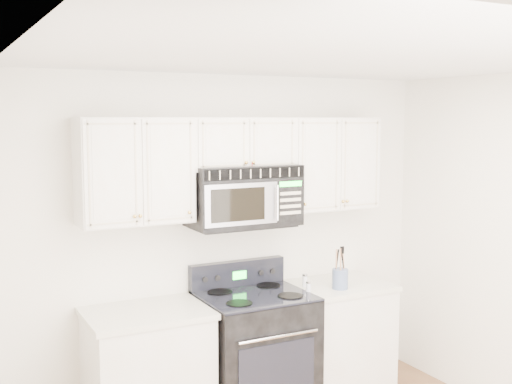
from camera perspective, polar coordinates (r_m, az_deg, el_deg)
room at (r=3.66m, az=9.54°, el=-8.80°), size 3.51×3.51×2.61m
base_cabinet_left at (r=4.82m, az=-9.62°, el=-15.96°), size 0.86×0.65×0.92m
base_cabinet_right at (r=5.48m, az=6.96°, el=-13.09°), size 0.86×0.65×0.92m
range at (r=5.07m, az=-0.14°, el=-13.99°), size 0.81×0.73×1.13m
upper_cabinets at (r=4.90m, az=-1.54°, el=2.70°), size 2.44×0.37×0.75m
microwave at (r=4.88m, az=-1.14°, el=-0.29°), size 0.84×0.47×0.46m
utensil_crock at (r=5.16m, az=7.48°, el=-7.58°), size 0.13×0.13×0.34m
shaker_salt at (r=5.01m, az=4.68°, el=-8.43°), size 0.04×0.04×0.10m
shaker_pepper at (r=5.21m, az=4.37°, el=-7.81°), size 0.04×0.04×0.10m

